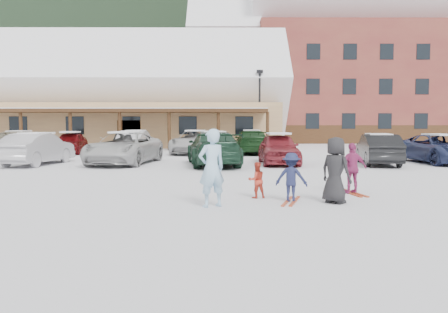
{
  "coord_description": "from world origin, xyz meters",
  "views": [
    {
      "loc": [
        0.23,
        -11.12,
        1.9
      ],
      "look_at": [
        0.3,
        1.0,
        1.0
      ],
      "focal_mm": 35.0,
      "sensor_mm": 36.0,
      "label": 1
    }
  ],
  "objects_px": {
    "adult_skier": "(212,168)",
    "child_navy": "(291,177)",
    "child_magenta": "(352,168)",
    "bystander_dark": "(335,170)",
    "alpine_hotel": "(347,64)",
    "parked_car_6": "(439,149)",
    "day_lodge": "(118,101)",
    "parked_car_7": "(20,143)",
    "parked_car_10": "(195,142)",
    "parked_car_1": "(37,149)",
    "lamp_post": "(260,104)",
    "parked_car_3": "(213,148)",
    "parked_car_9": "(136,142)",
    "parked_car_5": "(378,149)",
    "parked_car_2": "(124,148)",
    "parked_car_8": "(71,143)",
    "toddler_red": "(257,180)",
    "parked_car_11": "(251,142)",
    "parked_car_4": "(278,149)"
  },
  "relations": [
    {
      "from": "alpine_hotel",
      "to": "toddler_red",
      "type": "xyz_separation_m",
      "value": [
        -13.14,
        -37.99,
        -8.17
      ]
    },
    {
      "from": "day_lodge",
      "to": "parked_car_9",
      "type": "bearing_deg",
      "value": -70.85
    },
    {
      "from": "child_navy",
      "to": "parked_car_7",
      "type": "distance_m",
      "value": 22.4
    },
    {
      "from": "parked_car_3",
      "to": "parked_car_9",
      "type": "relative_size",
      "value": 1.19
    },
    {
      "from": "lamp_post",
      "to": "parked_car_1",
      "type": "distance_m",
      "value": 18.35
    },
    {
      "from": "alpine_hotel",
      "to": "parked_car_11",
      "type": "bearing_deg",
      "value": -119.79
    },
    {
      "from": "parked_car_1",
      "to": "parked_car_4",
      "type": "relative_size",
      "value": 1.05
    },
    {
      "from": "bystander_dark",
      "to": "toddler_red",
      "type": "bearing_deg",
      "value": 26.99
    },
    {
      "from": "parked_car_8",
      "to": "parked_car_11",
      "type": "relative_size",
      "value": 0.79
    },
    {
      "from": "child_navy",
      "to": "parked_car_8",
      "type": "distance_m",
      "value": 20.89
    },
    {
      "from": "lamp_post",
      "to": "adult_skier",
      "type": "height_order",
      "value": "lamp_post"
    },
    {
      "from": "parked_car_5",
      "to": "parked_car_8",
      "type": "height_order",
      "value": "parked_car_5"
    },
    {
      "from": "child_navy",
      "to": "parked_car_10",
      "type": "distance_m",
      "value": 17.72
    },
    {
      "from": "parked_car_10",
      "to": "parked_car_1",
      "type": "bearing_deg",
      "value": -123.56
    },
    {
      "from": "bystander_dark",
      "to": "parked_car_5",
      "type": "bearing_deg",
      "value": -66.09
    },
    {
      "from": "parked_car_9",
      "to": "toddler_red",
      "type": "bearing_deg",
      "value": 114.28
    },
    {
      "from": "parked_car_5",
      "to": "toddler_red",
      "type": "bearing_deg",
      "value": 64.58
    },
    {
      "from": "lamp_post",
      "to": "parked_car_7",
      "type": "distance_m",
      "value": 17.37
    },
    {
      "from": "child_navy",
      "to": "parked_car_10",
      "type": "relative_size",
      "value": 0.22
    },
    {
      "from": "parked_car_6",
      "to": "parked_car_7",
      "type": "distance_m",
      "value": 24.29
    },
    {
      "from": "lamp_post",
      "to": "parked_car_5",
      "type": "height_order",
      "value": "lamp_post"
    },
    {
      "from": "toddler_red",
      "to": "parked_car_5",
      "type": "bearing_deg",
      "value": -139.75
    },
    {
      "from": "child_magenta",
      "to": "parked_car_11",
      "type": "height_order",
      "value": "parked_car_11"
    },
    {
      "from": "parked_car_1",
      "to": "parked_car_5",
      "type": "distance_m",
      "value": 15.99
    },
    {
      "from": "parked_car_1",
      "to": "parked_car_5",
      "type": "height_order",
      "value": "parked_car_1"
    },
    {
      "from": "lamp_post",
      "to": "parked_car_3",
      "type": "relative_size",
      "value": 1.14
    },
    {
      "from": "toddler_red",
      "to": "bystander_dark",
      "type": "bearing_deg",
      "value": 143.38
    },
    {
      "from": "lamp_post",
      "to": "parked_car_3",
      "type": "distance_m",
      "value": 14.94
    },
    {
      "from": "lamp_post",
      "to": "parked_car_2",
      "type": "bearing_deg",
      "value": -119.52
    },
    {
      "from": "parked_car_2",
      "to": "parked_car_8",
      "type": "bearing_deg",
      "value": 132.77
    },
    {
      "from": "alpine_hotel",
      "to": "parked_car_6",
      "type": "bearing_deg",
      "value": -97.04
    },
    {
      "from": "parked_car_1",
      "to": "parked_car_9",
      "type": "xyz_separation_m",
      "value": [
        2.98,
        8.33,
        0.0
      ]
    },
    {
      "from": "day_lodge",
      "to": "alpine_hotel",
      "type": "xyz_separation_m",
      "value": [
        23.27,
        10.04,
        4.69
      ]
    },
    {
      "from": "child_navy",
      "to": "parked_car_11",
      "type": "height_order",
      "value": "parked_car_11"
    },
    {
      "from": "adult_skier",
      "to": "child_navy",
      "type": "height_order",
      "value": "adult_skier"
    },
    {
      "from": "day_lodge",
      "to": "parked_car_7",
      "type": "distance_m",
      "value": 12.39
    },
    {
      "from": "toddler_red",
      "to": "parked_car_6",
      "type": "distance_m",
      "value": 13.88
    },
    {
      "from": "child_magenta",
      "to": "bystander_dark",
      "type": "xyz_separation_m",
      "value": [
        -0.85,
        -1.46,
        0.1
      ]
    },
    {
      "from": "toddler_red",
      "to": "parked_car_2",
      "type": "xyz_separation_m",
      "value": [
        -5.56,
        9.76,
        0.3
      ]
    },
    {
      "from": "child_navy",
      "to": "parked_car_6",
      "type": "bearing_deg",
      "value": -112.34
    },
    {
      "from": "alpine_hotel",
      "to": "parked_car_3",
      "type": "distance_m",
      "value": 33.36
    },
    {
      "from": "child_magenta",
      "to": "parked_car_10",
      "type": "distance_m",
      "value": 16.96
    },
    {
      "from": "toddler_red",
      "to": "parked_car_3",
      "type": "height_order",
      "value": "parked_car_3"
    },
    {
      "from": "lamp_post",
      "to": "adult_skier",
      "type": "distance_m",
      "value": 24.79
    },
    {
      "from": "parked_car_6",
      "to": "parked_car_11",
      "type": "bearing_deg",
      "value": 136.56
    },
    {
      "from": "lamp_post",
      "to": "parked_car_11",
      "type": "height_order",
      "value": "lamp_post"
    },
    {
      "from": "alpine_hotel",
      "to": "parked_car_5",
      "type": "xyz_separation_m",
      "value": [
        -6.69,
        -28.74,
        -7.92
      ]
    },
    {
      "from": "adult_skier",
      "to": "child_navy",
      "type": "xyz_separation_m",
      "value": [
        1.93,
        0.66,
        -0.3
      ]
    },
    {
      "from": "alpine_hotel",
      "to": "parked_car_8",
      "type": "xyz_separation_m",
      "value": [
        -23.75,
        -21.03,
        -7.93
      ]
    },
    {
      "from": "bystander_dark",
      "to": "parked_car_10",
      "type": "relative_size",
      "value": 0.3
    }
  ]
}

